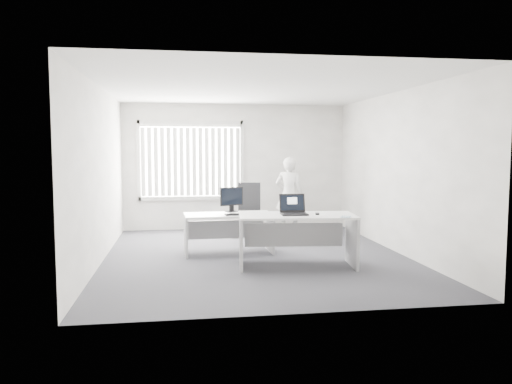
{
  "coord_description": "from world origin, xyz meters",
  "views": [
    {
      "loc": [
        -1.24,
        -8.21,
        1.81
      ],
      "look_at": [
        0.03,
        0.15,
        1.07
      ],
      "focal_mm": 35.0,
      "sensor_mm": 36.0,
      "label": 1
    }
  ],
  "objects": [
    {
      "name": "office_chair",
      "position": [
        0.14,
        1.89,
        0.34
      ],
      "size": [
        0.76,
        0.76,
        1.11
      ],
      "rotation": [
        0.0,
        0.0,
        -0.25
      ],
      "color": "black",
      "rests_on": "ground"
    },
    {
      "name": "window",
      "position": [
        -1.0,
        2.96,
        1.55
      ],
      "size": [
        2.32,
        0.06,
        1.76
      ],
      "primitive_type": "cube",
      "color": "#BABAB6",
      "rests_on": "wall_back"
    },
    {
      "name": "ground",
      "position": [
        0.0,
        0.0,
        0.0
      ],
      "size": [
        6.0,
        6.0,
        0.0
      ],
      "primitive_type": "plane",
      "color": "#434349",
      "rests_on": "ground"
    },
    {
      "name": "keyboard",
      "position": [
        -0.28,
        0.13,
        0.7
      ],
      "size": [
        0.46,
        0.2,
        0.02
      ],
      "primitive_type": "cube",
      "rotation": [
        0.0,
        0.0,
        0.1
      ],
      "color": "black",
      "rests_on": "desk_far"
    },
    {
      "name": "person",
      "position": [
        1.07,
        2.24,
        0.82
      ],
      "size": [
        0.7,
        0.6,
        1.63
      ],
      "primitive_type": "imported",
      "rotation": [
        0.0,
        0.0,
        2.73
      ],
      "color": "silver",
      "rests_on": "ground"
    },
    {
      "name": "mouse",
      "position": [
        0.82,
        -0.89,
        0.83
      ],
      "size": [
        0.08,
        0.11,
        0.04
      ],
      "primitive_type": null,
      "rotation": [
        0.0,
        0.0,
        -0.22
      ],
      "color": "#B2B3B5",
      "rests_on": "paper_sheet"
    },
    {
      "name": "paper_sheet",
      "position": [
        0.84,
        -0.94,
        0.81
      ],
      "size": [
        0.32,
        0.27,
        0.0
      ],
      "primitive_type": "cube",
      "rotation": [
        0.0,
        0.0,
        0.29
      ],
      "color": "white",
      "rests_on": "desk_near"
    },
    {
      "name": "ceiling",
      "position": [
        0.0,
        0.0,
        2.8
      ],
      "size": [
        5.0,
        6.0,
        0.02
      ],
      "primitive_type": "cube",
      "color": "silver",
      "rests_on": "wall_back"
    },
    {
      "name": "wall_left",
      "position": [
        -2.5,
        0.0,
        1.4
      ],
      "size": [
        0.02,
        6.0,
        2.8
      ],
      "primitive_type": "cube",
      "color": "white",
      "rests_on": "ground"
    },
    {
      "name": "desk_near",
      "position": [
        0.52,
        -0.82,
        0.58
      ],
      "size": [
        1.84,
        1.01,
        0.8
      ],
      "rotation": [
        0.0,
        0.0,
        -0.1
      ],
      "color": "silver",
      "rests_on": "ground"
    },
    {
      "name": "wall_back",
      "position": [
        0.0,
        3.0,
        1.4
      ],
      "size": [
        5.0,
        0.02,
        2.8
      ],
      "primitive_type": "cube",
      "color": "white",
      "rests_on": "ground"
    },
    {
      "name": "blinds",
      "position": [
        -1.0,
        2.9,
        1.52
      ],
      "size": [
        2.2,
        0.1,
        1.5
      ],
      "primitive_type": null,
      "color": "silver",
      "rests_on": "wall_back"
    },
    {
      "name": "monitor",
      "position": [
        -0.34,
        0.58,
        0.91
      ],
      "size": [
        0.46,
        0.27,
        0.44
      ],
      "primitive_type": null,
      "rotation": [
        0.0,
        0.0,
        0.35
      ],
      "color": "black",
      "rests_on": "desk_far"
    },
    {
      "name": "laptop",
      "position": [
        0.47,
        -0.85,
        0.96
      ],
      "size": [
        0.41,
        0.37,
        0.31
      ],
      "primitive_type": null,
      "rotation": [
        0.0,
        0.0,
        -0.04
      ],
      "color": "black",
      "rests_on": "desk_near"
    },
    {
      "name": "wall_right",
      "position": [
        2.5,
        0.0,
        1.4
      ],
      "size": [
        0.02,
        6.0,
        2.8
      ],
      "primitive_type": "cube",
      "color": "white",
      "rests_on": "ground"
    },
    {
      "name": "wall_front",
      "position": [
        0.0,
        -3.0,
        1.4
      ],
      "size": [
        5.0,
        0.02,
        2.8
      ],
      "primitive_type": "cube",
      "color": "white",
      "rests_on": "ground"
    },
    {
      "name": "desk_far",
      "position": [
        -0.43,
        0.3,
        0.5
      ],
      "size": [
        1.54,
        0.77,
        0.69
      ],
      "rotation": [
        0.0,
        0.0,
        0.04
      ],
      "color": "silver",
      "rests_on": "ground"
    },
    {
      "name": "booklet",
      "position": [
        1.17,
        -1.2,
        0.81
      ],
      "size": [
        0.21,
        0.23,
        0.01
      ],
      "primitive_type": "cube",
      "rotation": [
        0.0,
        0.0,
        -0.51
      ],
      "color": "white",
      "rests_on": "desk_near"
    }
  ]
}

